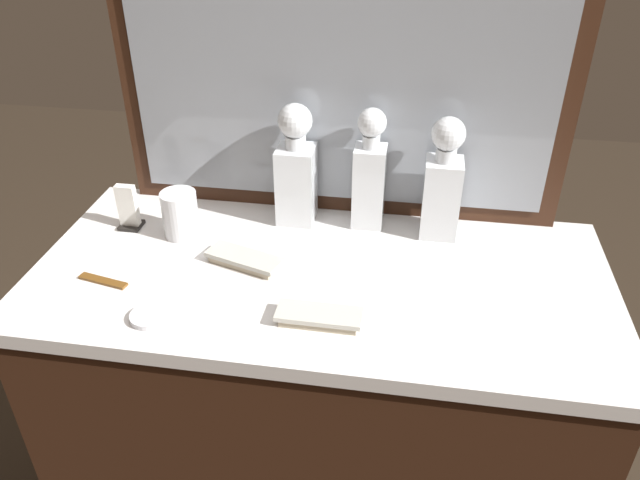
{
  "coord_description": "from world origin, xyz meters",
  "views": [
    {
      "loc": [
        0.17,
        -1.07,
        1.64
      ],
      "look_at": [
        0.0,
        0.0,
        0.95
      ],
      "focal_mm": 34.85,
      "sensor_mm": 36.0,
      "label": 1
    }
  ],
  "objects_px": {
    "silver_brush_far_left": "(319,317)",
    "silver_brush_left": "(244,260)",
    "crystal_decanter_right": "(442,189)",
    "porcelain_dish": "(150,316)",
    "crystal_decanter_left": "(369,180)",
    "crystal_tumbler_left": "(181,216)",
    "tortoiseshell_comb": "(103,281)",
    "napkin_holder": "(128,210)",
    "crystal_decanter_center": "(296,176)"
  },
  "relations": [
    {
      "from": "crystal_decanter_center",
      "to": "tortoiseshell_comb",
      "type": "distance_m",
      "value": 0.49
    },
    {
      "from": "napkin_holder",
      "to": "crystal_decanter_right",
      "type": "bearing_deg",
      "value": 6.98
    },
    {
      "from": "silver_brush_left",
      "to": "porcelain_dish",
      "type": "bearing_deg",
      "value": -122.52
    },
    {
      "from": "crystal_decanter_right",
      "to": "crystal_tumbler_left",
      "type": "distance_m",
      "value": 0.6
    },
    {
      "from": "crystal_tumbler_left",
      "to": "napkin_holder",
      "type": "height_order",
      "value": "same"
    },
    {
      "from": "silver_brush_left",
      "to": "napkin_holder",
      "type": "height_order",
      "value": "napkin_holder"
    },
    {
      "from": "crystal_decanter_right",
      "to": "silver_brush_far_left",
      "type": "distance_m",
      "value": 0.44
    },
    {
      "from": "tortoiseshell_comb",
      "to": "crystal_decanter_right",
      "type": "bearing_deg",
      "value": 24.21
    },
    {
      "from": "crystal_decanter_center",
      "to": "crystal_tumbler_left",
      "type": "distance_m",
      "value": 0.28
    },
    {
      "from": "napkin_holder",
      "to": "silver_brush_left",
      "type": "bearing_deg",
      "value": -19.84
    },
    {
      "from": "silver_brush_left",
      "to": "silver_brush_far_left",
      "type": "bearing_deg",
      "value": -40.86
    },
    {
      "from": "crystal_decanter_left",
      "to": "napkin_holder",
      "type": "relative_size",
      "value": 2.63
    },
    {
      "from": "silver_brush_far_left",
      "to": "crystal_tumbler_left",
      "type": "bearing_deg",
      "value": 144.34
    },
    {
      "from": "porcelain_dish",
      "to": "crystal_decanter_right",
      "type": "bearing_deg",
      "value": 36.75
    },
    {
      "from": "crystal_decanter_left",
      "to": "silver_brush_left",
      "type": "distance_m",
      "value": 0.35
    },
    {
      "from": "crystal_decanter_right",
      "to": "silver_brush_left",
      "type": "xyz_separation_m",
      "value": [
        -0.41,
        -0.2,
        -0.1
      ]
    },
    {
      "from": "silver_brush_far_left",
      "to": "tortoiseshell_comb",
      "type": "xyz_separation_m",
      "value": [
        -0.47,
        0.06,
        -0.01
      ]
    },
    {
      "from": "crystal_decanter_left",
      "to": "crystal_decanter_center",
      "type": "xyz_separation_m",
      "value": [
        -0.17,
        -0.01,
        0.0
      ]
    },
    {
      "from": "crystal_decanter_left",
      "to": "napkin_holder",
      "type": "height_order",
      "value": "crystal_decanter_left"
    },
    {
      "from": "crystal_decanter_left",
      "to": "silver_brush_far_left",
      "type": "height_order",
      "value": "crystal_decanter_left"
    },
    {
      "from": "porcelain_dish",
      "to": "tortoiseshell_comb",
      "type": "relative_size",
      "value": 0.68
    },
    {
      "from": "silver_brush_far_left",
      "to": "silver_brush_left",
      "type": "bearing_deg",
      "value": 139.14
    },
    {
      "from": "crystal_decanter_left",
      "to": "crystal_tumbler_left",
      "type": "bearing_deg",
      "value": -164.02
    },
    {
      "from": "crystal_decanter_left",
      "to": "porcelain_dish",
      "type": "height_order",
      "value": "crystal_decanter_left"
    },
    {
      "from": "silver_brush_left",
      "to": "crystal_decanter_center",
      "type": "bearing_deg",
      "value": 70.27
    },
    {
      "from": "crystal_decanter_left",
      "to": "porcelain_dish",
      "type": "distance_m",
      "value": 0.58
    },
    {
      "from": "tortoiseshell_comb",
      "to": "silver_brush_far_left",
      "type": "bearing_deg",
      "value": -6.8
    },
    {
      "from": "crystal_tumbler_left",
      "to": "tortoiseshell_comb",
      "type": "relative_size",
      "value": 0.97
    },
    {
      "from": "crystal_tumbler_left",
      "to": "tortoiseshell_comb",
      "type": "xyz_separation_m",
      "value": [
        -0.1,
        -0.21,
        -0.05
      ]
    },
    {
      "from": "crystal_decanter_center",
      "to": "silver_brush_far_left",
      "type": "distance_m",
      "value": 0.41
    },
    {
      "from": "crystal_decanter_right",
      "to": "tortoiseshell_comb",
      "type": "distance_m",
      "value": 0.76
    },
    {
      "from": "silver_brush_far_left",
      "to": "porcelain_dish",
      "type": "height_order",
      "value": "silver_brush_far_left"
    },
    {
      "from": "tortoiseshell_comb",
      "to": "napkin_holder",
      "type": "height_order",
      "value": "napkin_holder"
    },
    {
      "from": "crystal_tumbler_left",
      "to": "crystal_decanter_right",
      "type": "bearing_deg",
      "value": 9.88
    },
    {
      "from": "crystal_decanter_right",
      "to": "porcelain_dish",
      "type": "relative_size",
      "value": 3.71
    },
    {
      "from": "napkin_holder",
      "to": "silver_brush_far_left",
      "type": "bearing_deg",
      "value": -28.96
    },
    {
      "from": "crystal_decanter_left",
      "to": "silver_brush_left",
      "type": "xyz_separation_m",
      "value": [
        -0.25,
        -0.22,
        -0.1
      ]
    },
    {
      "from": "crystal_tumbler_left",
      "to": "crystal_decanter_center",
      "type": "bearing_deg",
      "value": 24.3
    },
    {
      "from": "crystal_tumbler_left",
      "to": "tortoiseshell_comb",
      "type": "bearing_deg",
      "value": -115.85
    },
    {
      "from": "silver_brush_left",
      "to": "porcelain_dish",
      "type": "height_order",
      "value": "silver_brush_left"
    },
    {
      "from": "silver_brush_far_left",
      "to": "silver_brush_left",
      "type": "distance_m",
      "value": 0.25
    },
    {
      "from": "napkin_holder",
      "to": "crystal_decanter_center",
      "type": "bearing_deg",
      "value": 14.47
    },
    {
      "from": "crystal_decanter_center",
      "to": "silver_brush_far_left",
      "type": "height_order",
      "value": "crystal_decanter_center"
    },
    {
      "from": "porcelain_dish",
      "to": "napkin_holder",
      "type": "distance_m",
      "value": 0.37
    },
    {
      "from": "silver_brush_far_left",
      "to": "crystal_decanter_center",
      "type": "bearing_deg",
      "value": 107.04
    },
    {
      "from": "crystal_decanter_right",
      "to": "silver_brush_far_left",
      "type": "relative_size",
      "value": 1.74
    },
    {
      "from": "crystal_decanter_left",
      "to": "silver_brush_left",
      "type": "relative_size",
      "value": 1.62
    },
    {
      "from": "silver_brush_far_left",
      "to": "silver_brush_left",
      "type": "height_order",
      "value": "same"
    },
    {
      "from": "napkin_holder",
      "to": "crystal_decanter_left",
      "type": "bearing_deg",
      "value": 10.89
    },
    {
      "from": "crystal_decanter_left",
      "to": "crystal_decanter_center",
      "type": "distance_m",
      "value": 0.17
    }
  ]
}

